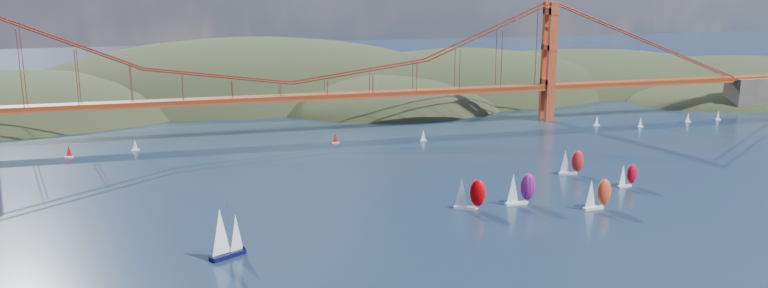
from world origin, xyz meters
TOP-DOWN VIEW (x-y plane):
  - headlands at (44.95, 278.29)m, footprint 725.00×225.00m
  - bridge at (-1.75, 180.00)m, footprint 552.00×12.00m
  - sloop_navy at (-35.78, 40.59)m, footprint 9.87×8.27m
  - racer_0 at (35.65, 61.40)m, footprint 9.38×6.96m
  - racer_1 at (72.29, 52.04)m, footprint 8.96×3.82m
  - racer_2 at (93.90, 70.37)m, footprint 7.56×3.96m
  - racer_3 at (83.55, 88.63)m, footprint 8.62×4.56m
  - racer_rwb at (52.18, 61.92)m, footprint 9.38×3.78m
  - distant_boat_2 at (-87.60, 158.47)m, footprint 3.00×2.00m
  - distant_boat_3 at (-64.11, 163.36)m, footprint 3.00×2.00m
  - distant_boat_4 at (135.61, 160.82)m, footprint 3.00×2.00m
  - distant_boat_5 at (153.10, 153.17)m, footprint 3.00×2.00m
  - distant_boat_6 at (180.81, 157.32)m, footprint 3.00×2.00m
  - distant_boat_7 at (197.76, 158.16)m, footprint 3.00×2.00m
  - distant_boat_8 at (50.09, 151.20)m, footprint 3.00×2.00m
  - distant_boat_9 at (14.12, 156.32)m, footprint 3.00×2.00m

SIDE VIEW (x-z plane):
  - headlands at x=44.95m, z-range -60.46..35.54m
  - distant_boat_2 at x=-87.60m, z-range 0.06..4.76m
  - distant_boat_3 at x=-64.11m, z-range 0.06..4.76m
  - distant_boat_4 at x=135.61m, z-range 0.06..4.76m
  - distant_boat_5 at x=153.10m, z-range 0.06..4.76m
  - distant_boat_6 at x=180.81m, z-range 0.06..4.76m
  - distant_boat_7 at x=197.76m, z-range 0.06..4.76m
  - distant_boat_8 at x=50.09m, z-range 0.06..4.76m
  - distant_boat_9 at x=14.12m, z-range 0.06..4.76m
  - racer_2 at x=93.90m, z-range -0.23..8.25m
  - racer_3 at x=83.55m, z-range -0.27..9.41m
  - racer_1 at x=72.29m, z-range -0.28..9.91m
  - racer_0 at x=35.65m, z-range -0.29..10.28m
  - racer_rwb at x=52.18m, z-range -0.30..10.52m
  - sloop_navy at x=-35.78m, z-range -0.84..13.58m
  - bridge at x=-1.75m, z-range 4.73..59.73m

